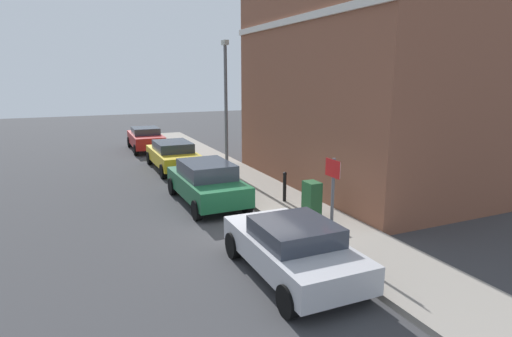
# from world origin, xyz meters

# --- Properties ---
(ground) EXTENTS (80.00, 80.00, 0.00)m
(ground) POSITION_xyz_m (0.00, 0.00, 0.00)
(ground) COLOR #38383A
(sidewalk) EXTENTS (2.33, 30.00, 0.15)m
(sidewalk) POSITION_xyz_m (2.04, 6.00, 0.07)
(sidewalk) COLOR gray
(sidewalk) RESTS_ON ground
(corner_building) EXTENTS (6.63, 10.37, 10.00)m
(corner_building) POSITION_xyz_m (6.47, 3.18, 5.00)
(corner_building) COLOR brown
(corner_building) RESTS_ON ground
(car_silver) EXTENTS (1.94, 3.96, 1.31)m
(car_silver) POSITION_xyz_m (-0.23, -3.01, 0.69)
(car_silver) COLOR #B7B7BC
(car_silver) RESTS_ON ground
(car_green) EXTENTS (1.95, 4.28, 1.48)m
(car_green) POSITION_xyz_m (-0.29, 3.05, 0.78)
(car_green) COLOR #195933
(car_green) RESTS_ON ground
(car_yellow) EXTENTS (1.89, 4.41, 1.34)m
(car_yellow) POSITION_xyz_m (-0.11, 8.93, 0.72)
(car_yellow) COLOR gold
(car_yellow) RESTS_ON ground
(car_red) EXTENTS (1.87, 4.23, 1.38)m
(car_red) POSITION_xyz_m (-0.39, 14.83, 0.73)
(car_red) COLOR maroon
(car_red) RESTS_ON ground
(utility_cabinet) EXTENTS (0.46, 0.61, 1.15)m
(utility_cabinet) POSITION_xyz_m (1.98, -0.21, 0.68)
(utility_cabinet) COLOR #1E4C28
(utility_cabinet) RESTS_ON sidewalk
(bollard_near_cabinet) EXTENTS (0.14, 0.14, 1.04)m
(bollard_near_cabinet) POSITION_xyz_m (2.08, 1.72, 0.70)
(bollard_near_cabinet) COLOR black
(bollard_near_cabinet) RESTS_ON sidewalk
(street_sign) EXTENTS (0.08, 0.60, 2.30)m
(street_sign) POSITION_xyz_m (1.26, -2.29, 1.66)
(street_sign) COLOR #59595B
(street_sign) RESTS_ON sidewalk
(lamppost) EXTENTS (0.20, 0.44, 5.72)m
(lamppost) POSITION_xyz_m (1.84, 6.81, 3.30)
(lamppost) COLOR #59595B
(lamppost) RESTS_ON sidewalk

